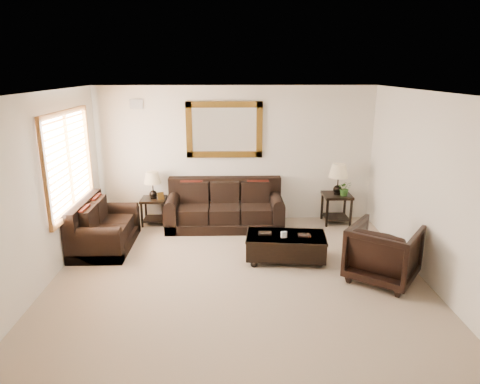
{
  "coord_description": "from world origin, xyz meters",
  "views": [
    {
      "loc": [
        -0.12,
        -5.93,
        3.0
      ],
      "look_at": [
        0.05,
        0.6,
        1.12
      ],
      "focal_mm": 32.0,
      "sensor_mm": 36.0,
      "label": 1
    }
  ],
  "objects_px": {
    "end_table_right": "(338,185)",
    "coffee_table": "(286,244)",
    "loveseat": "(102,230)",
    "armchair": "(384,250)",
    "end_table_left": "(153,190)",
    "sofa": "(225,210)"
  },
  "relations": [
    {
      "from": "end_table_right",
      "to": "coffee_table",
      "type": "relative_size",
      "value": 0.9
    },
    {
      "from": "loveseat",
      "to": "armchair",
      "type": "relative_size",
      "value": 1.63
    },
    {
      "from": "end_table_left",
      "to": "end_table_right",
      "type": "height_order",
      "value": "end_table_right"
    },
    {
      "from": "end_table_right",
      "to": "armchair",
      "type": "xyz_separation_m",
      "value": [
        0.09,
        -2.44,
        -0.32
      ]
    },
    {
      "from": "coffee_table",
      "to": "armchair",
      "type": "xyz_separation_m",
      "value": [
        1.33,
        -0.71,
        0.2
      ]
    },
    {
      "from": "loveseat",
      "to": "armchair",
      "type": "bearing_deg",
      "value": -106.47
    },
    {
      "from": "sofa",
      "to": "end_table_left",
      "type": "distance_m",
      "value": 1.47
    },
    {
      "from": "sofa",
      "to": "coffee_table",
      "type": "bearing_deg",
      "value": -58.17
    },
    {
      "from": "end_table_left",
      "to": "coffee_table",
      "type": "distance_m",
      "value": 3.02
    },
    {
      "from": "end_table_left",
      "to": "armchair",
      "type": "height_order",
      "value": "end_table_left"
    },
    {
      "from": "loveseat",
      "to": "end_table_right",
      "type": "distance_m",
      "value": 4.53
    },
    {
      "from": "loveseat",
      "to": "armchair",
      "type": "height_order",
      "value": "armchair"
    },
    {
      "from": "end_table_left",
      "to": "sofa",
      "type": "bearing_deg",
      "value": -6.41
    },
    {
      "from": "sofa",
      "to": "coffee_table",
      "type": "distance_m",
      "value": 1.89
    },
    {
      "from": "end_table_left",
      "to": "end_table_right",
      "type": "xyz_separation_m",
      "value": [
        3.65,
        -0.03,
        0.09
      ]
    },
    {
      "from": "sofa",
      "to": "end_table_right",
      "type": "height_order",
      "value": "end_table_right"
    },
    {
      "from": "loveseat",
      "to": "end_table_right",
      "type": "xyz_separation_m",
      "value": [
        4.36,
        1.13,
        0.48
      ]
    },
    {
      "from": "end_table_left",
      "to": "end_table_right",
      "type": "relative_size",
      "value": 0.89
    },
    {
      "from": "sofa",
      "to": "end_table_left",
      "type": "xyz_separation_m",
      "value": [
        -1.41,
        0.16,
        0.37
      ]
    },
    {
      "from": "sofa",
      "to": "armchair",
      "type": "relative_size",
      "value": 2.41
    },
    {
      "from": "loveseat",
      "to": "end_table_left",
      "type": "bearing_deg",
      "value": -31.54
    },
    {
      "from": "armchair",
      "to": "loveseat",
      "type": "bearing_deg",
      "value": 20.51
    }
  ]
}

